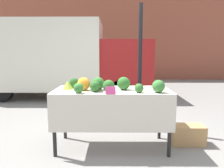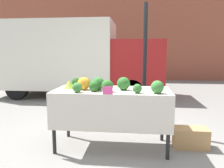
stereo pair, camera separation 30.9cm
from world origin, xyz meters
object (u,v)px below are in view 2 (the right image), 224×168
at_px(price_sign, 108,90).
at_px(produce_crate, 190,138).
at_px(orange_cauliflower, 84,83).
at_px(parked_truck, 74,58).

distance_m(price_sign, produce_crate, 1.46).
relative_size(orange_cauliflower, price_sign, 1.42).
height_order(parked_truck, produce_crate, parked_truck).
xyz_separation_m(price_sign, produce_crate, (1.16, 0.46, -0.76)).
distance_m(parked_truck, orange_cauliflower, 3.95).
bearing_deg(produce_crate, orange_cauliflower, -174.24).
xyz_separation_m(orange_cauliflower, produce_crate, (1.53, 0.15, -0.80)).
distance_m(orange_cauliflower, price_sign, 0.48).
height_order(orange_cauliflower, price_sign, orange_cauliflower).
height_order(parked_truck, price_sign, parked_truck).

